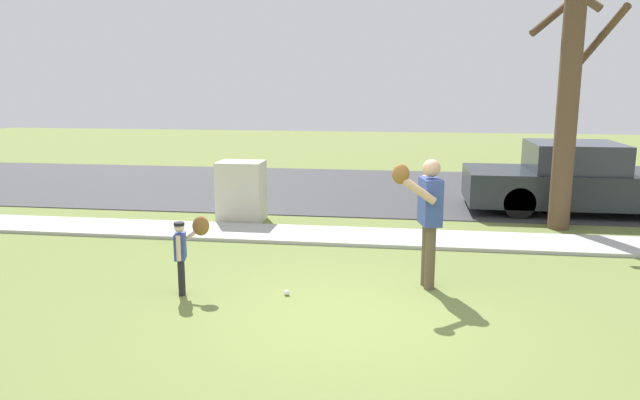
% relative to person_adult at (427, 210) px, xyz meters
% --- Properties ---
extents(ground_plane, '(48.00, 48.00, 0.00)m').
position_rel_person_adult_xyz_m(ground_plane, '(-0.96, 2.38, -1.07)').
color(ground_plane, olive).
extents(sidewalk_strip, '(36.00, 1.20, 0.06)m').
position_rel_person_adult_xyz_m(sidewalk_strip, '(-0.96, 2.48, -1.04)').
color(sidewalk_strip, '#B2B2AD').
rests_on(sidewalk_strip, ground).
extents(road_surface, '(36.00, 6.80, 0.02)m').
position_rel_person_adult_xyz_m(road_surface, '(-0.96, 7.48, -1.06)').
color(road_surface, '#38383A').
rests_on(road_surface, ground).
extents(person_adult, '(0.68, 0.76, 1.75)m').
position_rel_person_adult_xyz_m(person_adult, '(0.00, 0.00, 0.00)').
color(person_adult, brown).
rests_on(person_adult, ground).
extents(person_child, '(0.43, 0.46, 1.01)m').
position_rel_person_adult_xyz_m(person_child, '(-3.09, -0.68, -0.40)').
color(person_child, black).
rests_on(person_child, ground).
extents(baseball, '(0.07, 0.07, 0.07)m').
position_rel_person_adult_xyz_m(baseball, '(-1.79, -0.57, -1.04)').
color(baseball, white).
rests_on(baseball, ground).
extents(utility_cabinet, '(0.89, 0.68, 1.20)m').
position_rel_person_adult_xyz_m(utility_cabinet, '(-3.54, 3.49, -0.47)').
color(utility_cabinet, beige).
rests_on(utility_cabinet, ground).
extents(street_tree_near, '(1.85, 1.88, 5.46)m').
position_rel_person_adult_xyz_m(street_tree_near, '(2.61, 3.75, 1.83)').
color(street_tree_near, brown).
rests_on(street_tree_near, ground).
extents(parked_pickup_dark, '(5.20, 1.95, 1.48)m').
position_rel_person_adult_xyz_m(parked_pickup_dark, '(3.53, 5.35, -0.40)').
color(parked_pickup_dark, '#23282D').
rests_on(parked_pickup_dark, road_surface).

